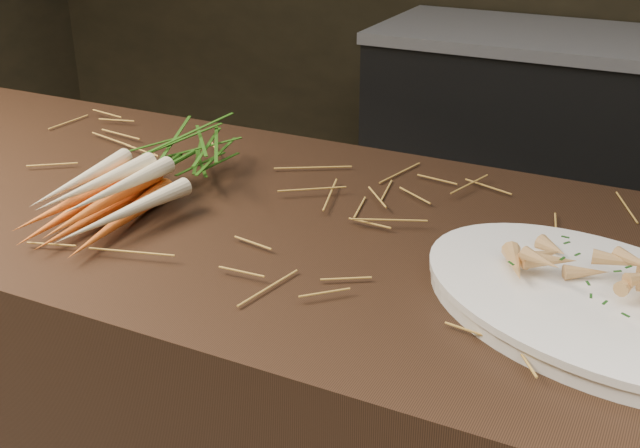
{
  "coord_description": "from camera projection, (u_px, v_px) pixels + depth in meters",
  "views": [
    {
      "loc": [
        0.51,
        -0.65,
        1.39
      ],
      "look_at": [
        0.09,
        0.19,
        0.96
      ],
      "focal_mm": 45.0,
      "sensor_mm": 36.0,
      "label": 1
    }
  ],
  "objects": [
    {
      "name": "serving_platter",
      "position": [
        595.0,
        306.0,
        0.94
      ],
      "size": [
        0.53,
        0.45,
        0.02
      ],
      "primitive_type": null,
      "rotation": [
        0.0,
        0.0,
        -0.41
      ],
      "color": "white",
      "rests_on": "main_counter"
    },
    {
      "name": "back_counter",
      "position": [
        629.0,
        161.0,
        2.79
      ],
      "size": [
        1.82,
        0.62,
        0.84
      ],
      "color": "black",
      "rests_on": "ground"
    },
    {
      "name": "root_veg_bunch",
      "position": [
        150.0,
        170.0,
        1.26
      ],
      "size": [
        0.18,
        0.47,
        0.09
      ],
      "rotation": [
        0.0,
        0.0,
        0.02
      ],
      "color": "#E1531A",
      "rests_on": "main_counter"
    },
    {
      "name": "roasted_veg_heap",
      "position": [
        600.0,
        279.0,
        0.92
      ],
      "size": [
        0.26,
        0.23,
        0.05
      ],
      "primitive_type": null,
      "rotation": [
        0.0,
        0.0,
        -0.41
      ],
      "color": "#B77F41",
      "rests_on": "serving_platter"
    },
    {
      "name": "straw_bedding",
      "position": [
        298.0,
        216.0,
        1.18
      ],
      "size": [
        1.4,
        0.6,
        0.02
      ],
      "primitive_type": null,
      "color": "#AD7C34",
      "rests_on": "main_counter"
    }
  ]
}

